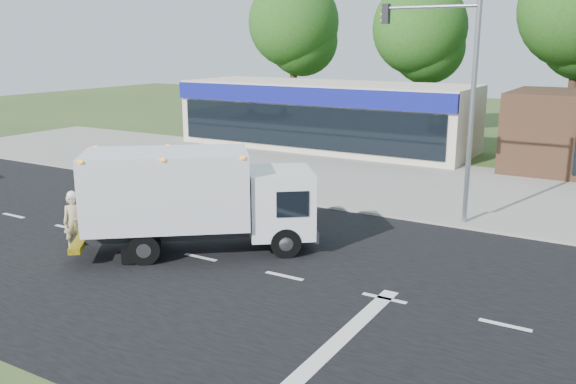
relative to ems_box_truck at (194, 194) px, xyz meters
The scene contains 10 objects.
ground 3.99m from the ems_box_truck, ahead, with size 120.00×120.00×0.00m, color #385123.
road_asphalt 3.99m from the ems_box_truck, ahead, with size 60.00×14.00×0.02m, color black.
sidewalk 8.74m from the ems_box_truck, 65.80° to the left, with size 60.00×2.40×0.12m, color gray.
parking_apron 14.17m from the ems_box_truck, 75.55° to the left, with size 60.00×9.00×0.02m, color gray.
lane_markings 5.48m from the ems_box_truck, 19.79° to the right, with size 55.20×7.00×0.01m.
ems_box_truck is the anchor object (origin of this frame).
emergency_worker 4.02m from the ems_box_truck, 153.78° to the right, with size 0.70×0.78×1.89m.
retail_strip_mall 20.29m from the ems_box_truck, 105.71° to the left, with size 18.00×6.20×4.00m.
traffic_signal_pole 9.78m from the ems_box_truck, 50.87° to the left, with size 3.51×0.25×8.00m.
background_trees 28.43m from the ems_box_truck, 84.53° to the left, with size 36.77×7.39×12.10m.
Camera 1 is at (8.29, -13.77, 6.43)m, focal length 38.00 mm.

